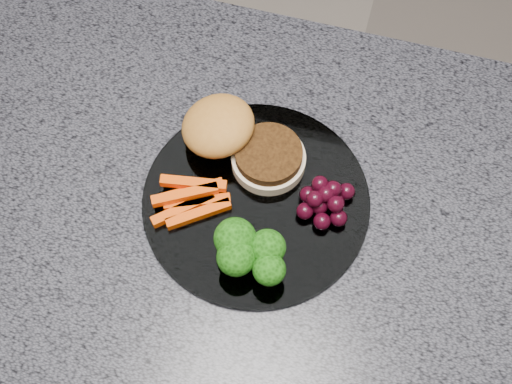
{
  "coord_description": "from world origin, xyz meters",
  "views": [
    {
      "loc": [
        0.04,
        -0.31,
        1.64
      ],
      "look_at": [
        -0.05,
        0.03,
        0.93
      ],
      "focal_mm": 50.0,
      "sensor_mm": 36.0,
      "label": 1
    }
  ],
  "objects_px": {
    "island_cabinet": "(280,341)",
    "burger": "(236,139)",
    "grape_bunch": "(326,200)",
    "plate": "(256,201)"
  },
  "relations": [
    {
      "from": "island_cabinet",
      "to": "burger",
      "type": "bearing_deg",
      "value": 136.1
    },
    {
      "from": "grape_bunch",
      "to": "plate",
      "type": "bearing_deg",
      "value": -170.8
    },
    {
      "from": "plate",
      "to": "grape_bunch",
      "type": "height_order",
      "value": "grape_bunch"
    },
    {
      "from": "plate",
      "to": "burger",
      "type": "relative_size",
      "value": 1.64
    },
    {
      "from": "island_cabinet",
      "to": "grape_bunch",
      "type": "height_order",
      "value": "grape_bunch"
    },
    {
      "from": "island_cabinet",
      "to": "plate",
      "type": "distance_m",
      "value": 0.48
    },
    {
      "from": "island_cabinet",
      "to": "burger",
      "type": "relative_size",
      "value": 7.59
    },
    {
      "from": "burger",
      "to": "island_cabinet",
      "type": "bearing_deg",
      "value": -38.86
    },
    {
      "from": "island_cabinet",
      "to": "plate",
      "type": "xyz_separation_m",
      "value": [
        -0.05,
        0.03,
        0.47
      ]
    },
    {
      "from": "island_cabinet",
      "to": "grape_bunch",
      "type": "distance_m",
      "value": 0.49
    }
  ]
}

